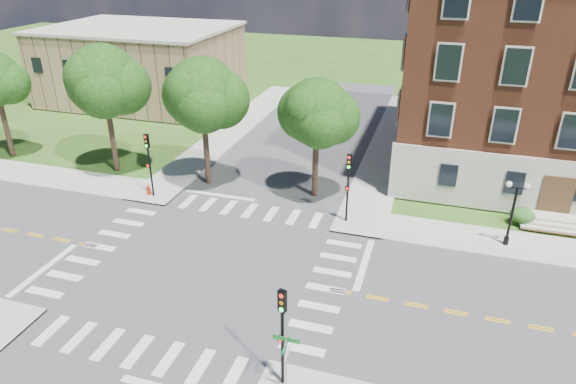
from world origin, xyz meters
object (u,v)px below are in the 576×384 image
(street_sign_pole, at_px, (286,355))
(traffic_signal_ne, at_px, (348,179))
(traffic_signal_se, at_px, (282,326))
(fire_hydrant, at_px, (149,190))
(traffic_signal_nw, at_px, (149,157))
(twin_lamp_west, at_px, (513,210))

(street_sign_pole, bearing_deg, traffic_signal_ne, 92.14)
(traffic_signal_se, relative_size, fire_hydrant, 6.40)
(traffic_signal_ne, xyz_separation_m, fire_hydrant, (-14.79, -0.34, -2.72))
(fire_hydrant, bearing_deg, traffic_signal_ne, 1.34)
(traffic_signal_nw, bearing_deg, traffic_signal_se, -44.29)
(traffic_signal_se, distance_m, traffic_signal_nw, 20.32)
(traffic_signal_ne, distance_m, fire_hydrant, 15.04)
(traffic_signal_se, xyz_separation_m, traffic_signal_nw, (-14.55, 14.19, 0.00))
(twin_lamp_west, bearing_deg, traffic_signal_se, -123.88)
(traffic_signal_ne, bearing_deg, street_sign_pole, -87.86)
(fire_hydrant, bearing_deg, street_sign_pole, -44.18)
(traffic_signal_ne, height_order, traffic_signal_nw, same)
(traffic_signal_se, xyz_separation_m, fire_hydrant, (-14.99, 14.31, -2.72))
(traffic_signal_se, height_order, twin_lamp_west, traffic_signal_se)
(traffic_signal_ne, height_order, fire_hydrant, traffic_signal_ne)
(twin_lamp_west, height_order, fire_hydrant, twin_lamp_west)
(traffic_signal_nw, bearing_deg, traffic_signal_ne, 1.86)
(traffic_signal_nw, bearing_deg, twin_lamp_west, 1.10)
(fire_hydrant, bearing_deg, twin_lamp_west, 0.80)
(fire_hydrant, bearing_deg, traffic_signal_nw, -15.19)
(traffic_signal_nw, relative_size, fire_hydrant, 6.40)
(traffic_signal_ne, bearing_deg, fire_hydrant, -178.66)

